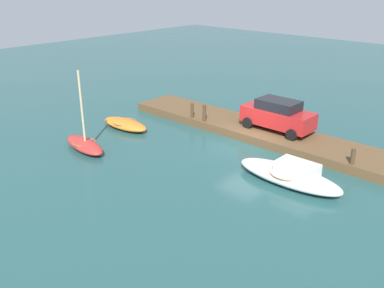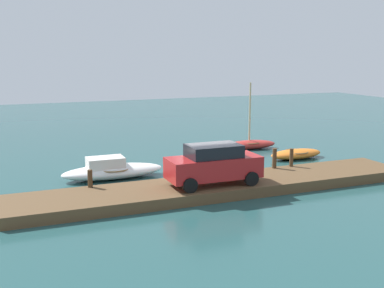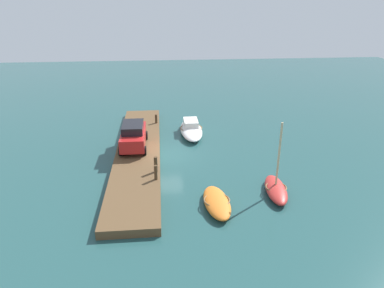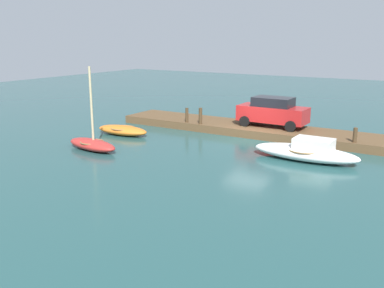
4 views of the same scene
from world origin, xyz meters
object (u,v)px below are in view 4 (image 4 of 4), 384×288
object	(u,v)px
rowboat_orange	(122,130)
rowboat_red	(92,144)
mooring_post_mid_west	(200,116)
parked_car	(273,112)
motorboat_white	(306,151)
mooring_post_mid_east	(187,115)
mooring_post_west	(355,135)

from	to	relation	value
rowboat_orange	rowboat_red	size ratio (longest dim) A/B	0.81
mooring_post_mid_west	parked_car	world-z (taller)	parked_car
motorboat_white	rowboat_orange	bearing A→B (deg)	1.98
mooring_post_mid_west	parked_car	distance (m)	4.48
motorboat_white	rowboat_red	size ratio (longest dim) A/B	1.18
rowboat_red	parked_car	size ratio (longest dim) A/B	1.05
rowboat_orange	mooring_post_mid_west	bearing A→B (deg)	-139.95
parked_car	mooring_post_mid_east	bearing A→B (deg)	17.67
mooring_post_west	mooring_post_mid_east	bearing A→B (deg)	0.00
motorboat_white	rowboat_red	xyz separation A→B (m)	(10.25, 4.06, -0.09)
rowboat_orange	mooring_post_mid_east	world-z (taller)	mooring_post_mid_east
motorboat_white	parked_car	size ratio (longest dim) A/B	1.24
mooring_post_mid_west	parked_car	size ratio (longest dim) A/B	0.24
rowboat_orange	mooring_post_mid_east	xyz separation A→B (m)	(-2.58, -3.32, 0.66)
mooring_post_mid_west	mooring_post_mid_east	distance (m)	1.02
mooring_post_mid_west	mooring_post_west	bearing A→B (deg)	180.00
rowboat_orange	rowboat_red	xyz separation A→B (m)	(-1.06, 3.67, 0.05)
mooring_post_west	mooring_post_mid_west	size ratio (longest dim) A/B	0.76
parked_car	mooring_post_mid_west	bearing A→B (deg)	21.57
rowboat_red	mooring_post_mid_east	xyz separation A→B (m)	(-1.52, -6.98, 0.61)
mooring_post_west	mooring_post_mid_east	distance (m)	10.36
motorboat_white	mooring_post_west	bearing A→B (deg)	-119.01
rowboat_orange	mooring_post_mid_east	size ratio (longest dim) A/B	3.80
motorboat_white	rowboat_red	world-z (taller)	rowboat_red
rowboat_orange	rowboat_red	world-z (taller)	rowboat_red
parked_car	rowboat_red	bearing A→B (deg)	52.43
rowboat_red	mooring_post_west	xyz separation A→B (m)	(-11.88, -6.98, 0.53)
rowboat_red	motorboat_white	bearing A→B (deg)	-151.28
rowboat_red	rowboat_orange	bearing A→B (deg)	-66.80
motorboat_white	rowboat_red	bearing A→B (deg)	21.59
motorboat_white	mooring_post_mid_east	distance (m)	9.22
motorboat_white	mooring_post_west	size ratio (longest dim) A/B	6.65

